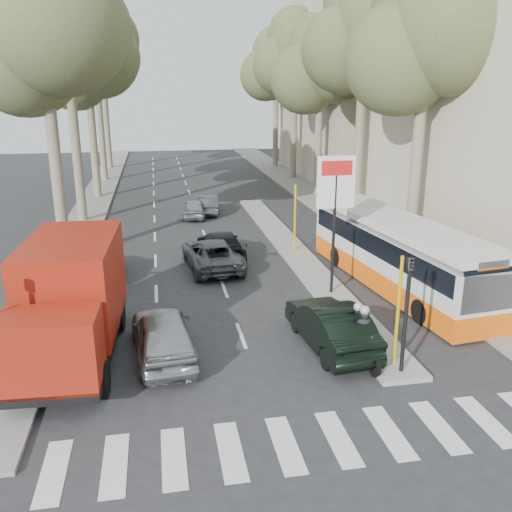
% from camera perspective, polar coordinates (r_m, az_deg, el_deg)
% --- Properties ---
extents(ground, '(120.00, 120.00, 0.00)m').
position_cam_1_polar(ground, '(16.94, 2.58, -10.99)').
color(ground, '#28282B').
rests_on(ground, ground).
extents(sidewalk_right, '(3.20, 70.00, 0.12)m').
position_cam_1_polar(sidewalk_right, '(42.08, 6.38, 6.25)').
color(sidewalk_right, gray).
rests_on(sidewalk_right, ground).
extents(median_left, '(2.40, 64.00, 0.12)m').
position_cam_1_polar(median_left, '(43.50, -16.40, 6.01)').
color(median_left, gray).
rests_on(median_left, ground).
extents(traffic_island, '(1.50, 26.00, 0.16)m').
position_cam_1_polar(traffic_island, '(27.56, 4.04, 0.48)').
color(traffic_island, gray).
rests_on(traffic_island, ground).
extents(building_far, '(11.00, 20.00, 16.00)m').
position_cam_1_polar(building_far, '(52.10, 11.33, 16.92)').
color(building_far, '#B7A88E').
rests_on(building_far, ground).
extents(billboard, '(1.50, 12.10, 5.60)m').
position_cam_1_polar(billboard, '(21.09, 8.31, 5.28)').
color(billboard, yellow).
rests_on(billboard, ground).
extents(traffic_light_island, '(0.16, 0.41, 3.60)m').
position_cam_1_polar(traffic_light_island, '(15.66, 15.67, -4.09)').
color(traffic_light_island, black).
rests_on(traffic_light_island, ground).
extents(tree_l_a, '(7.40, 7.20, 14.10)m').
position_cam_1_polar(tree_l_a, '(27.11, -21.34, 21.18)').
color(tree_l_a, '#6B604C').
rests_on(tree_l_a, ground).
extents(tree_l_b, '(7.40, 7.20, 14.88)m').
position_cam_1_polar(tree_l_b, '(35.07, -19.23, 21.37)').
color(tree_l_b, '#6B604C').
rests_on(tree_l_b, ground).
extents(tree_l_c, '(7.40, 7.20, 13.71)m').
position_cam_1_polar(tree_l_c, '(42.90, -17.25, 19.23)').
color(tree_l_c, '#6B604C').
rests_on(tree_l_c, ground).
extents(tree_l_d, '(7.40, 7.20, 15.66)m').
position_cam_1_polar(tree_l_d, '(50.97, -16.55, 20.81)').
color(tree_l_d, '#6B604C').
rests_on(tree_l_d, ground).
extents(tree_l_e, '(7.40, 7.20, 14.49)m').
position_cam_1_polar(tree_l_e, '(58.88, -15.79, 19.28)').
color(tree_l_e, '#6B604C').
rests_on(tree_l_e, ground).
extents(tree_r_a, '(7.40, 7.20, 14.10)m').
position_cam_1_polar(tree_r_a, '(27.77, 17.75, 21.39)').
color(tree_r_a, '#6B604C').
rests_on(tree_r_a, ground).
extents(tree_r_b, '(7.40, 7.20, 15.27)m').
position_cam_1_polar(tree_r_b, '(35.18, 11.57, 22.48)').
color(tree_r_b, '#6B604C').
rests_on(tree_r_b, ground).
extents(tree_r_c, '(7.40, 7.20, 13.32)m').
position_cam_1_polar(tree_r_c, '(42.54, 6.97, 19.39)').
color(tree_r_c, '#6B604C').
rests_on(tree_r_c, ground).
extents(tree_r_d, '(7.40, 7.20, 14.88)m').
position_cam_1_polar(tree_r_d, '(50.33, 4.27, 20.69)').
color(tree_r_d, '#6B604C').
rests_on(tree_r_d, ground).
extents(tree_r_e, '(7.40, 7.20, 14.10)m').
position_cam_1_polar(tree_r_e, '(58.09, 2.25, 19.57)').
color(tree_r_e, '#6B604C').
rests_on(tree_r_e, ground).
extents(silver_hatchback, '(2.18, 4.57, 1.51)m').
position_cam_1_polar(silver_hatchback, '(17.11, -9.75, -8.12)').
color(silver_hatchback, '#A9ACB1').
rests_on(silver_hatchback, ground).
extents(dark_hatchback, '(2.00, 4.69, 1.50)m').
position_cam_1_polar(dark_hatchback, '(17.64, 7.87, -7.23)').
color(dark_hatchback, black).
rests_on(dark_hatchback, ground).
extents(queue_car_a, '(2.72, 5.12, 1.37)m').
position_cam_1_polar(queue_car_a, '(25.13, -4.67, 0.24)').
color(queue_car_a, '#484C50').
rests_on(queue_car_a, ground).
extents(queue_car_b, '(2.14, 4.71, 1.34)m').
position_cam_1_polar(queue_car_b, '(26.56, -3.70, 1.16)').
color(queue_car_b, black).
rests_on(queue_car_b, ground).
extents(queue_car_c, '(1.76, 3.70, 1.22)m').
position_cam_1_polar(queue_car_c, '(35.26, -6.53, 5.02)').
color(queue_car_c, '#95989C').
rests_on(queue_car_c, ground).
extents(queue_car_d, '(1.63, 3.79, 1.21)m').
position_cam_1_polar(queue_car_d, '(36.39, -5.06, 5.44)').
color(queue_car_d, '#494C50').
rests_on(queue_car_d, ground).
extents(queue_car_e, '(1.89, 4.32, 1.23)m').
position_cam_1_polar(queue_car_e, '(24.80, -16.14, -0.80)').
color(queue_car_e, black).
rests_on(queue_car_e, ground).
extents(red_truck, '(2.91, 6.90, 3.62)m').
position_cam_1_polar(red_truck, '(17.36, -18.91, -4.30)').
color(red_truck, black).
rests_on(red_truck, ground).
extents(city_bus, '(3.70, 11.30, 2.92)m').
position_cam_1_polar(city_bus, '(23.14, 14.64, 0.43)').
color(city_bus, '#F55E0D').
rests_on(city_bus, ground).
extents(motorcycle, '(0.83, 2.22, 1.89)m').
position_cam_1_polar(motorcycle, '(16.90, 10.87, -8.12)').
color(motorcycle, black).
rests_on(motorcycle, ground).
extents(pedestrian_near, '(0.74, 1.03, 1.60)m').
position_cam_1_polar(pedestrian_near, '(25.05, 20.12, -0.28)').
color(pedestrian_near, '#362D44').
rests_on(pedestrian_near, sidewalk_right).
extents(pedestrian_far, '(1.16, 0.59, 1.75)m').
position_cam_1_polar(pedestrian_far, '(31.14, 9.83, 3.96)').
color(pedestrian_far, brown).
rests_on(pedestrian_far, sidewalk_right).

